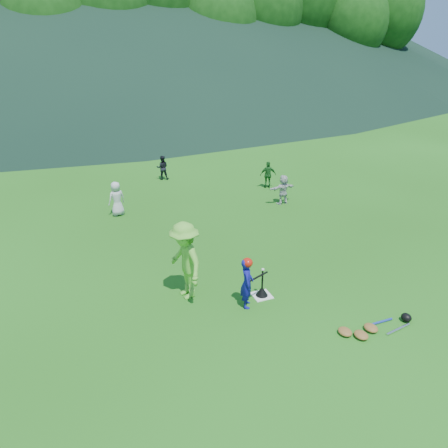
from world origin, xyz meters
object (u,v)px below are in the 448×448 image
at_px(home_plate, 262,295).
at_px(fielder_d, 283,189).
at_px(equipment_pile, 371,328).
at_px(fielder_b, 162,168).
at_px(adult_coach, 185,261).
at_px(fielder_a, 117,199).
at_px(batter_child, 247,283).
at_px(batting_tee, 262,291).
at_px(fielder_c, 268,175).

xyz_separation_m(home_plate, fielder_d, (3.50, 5.34, 0.55)).
bearing_deg(equipment_pile, fielder_b, 97.26).
distance_m(home_plate, adult_coach, 2.09).
relative_size(fielder_a, fielder_b, 1.16).
height_order(batter_child, fielder_d, batter_child).
bearing_deg(batter_child, batting_tee, -42.88).
height_order(fielder_a, batting_tee, fielder_a).
bearing_deg(fielder_b, batter_child, 100.49).
bearing_deg(adult_coach, fielder_b, 160.04).
relative_size(fielder_b, fielder_d, 0.94).
xyz_separation_m(home_plate, fielder_a, (-2.42, 6.52, 0.60)).
xyz_separation_m(home_plate, adult_coach, (-1.72, 0.69, 0.96)).
relative_size(fielder_b, fielder_c, 0.95).
bearing_deg(fielder_b, home_plate, 103.43).
relative_size(adult_coach, fielder_b, 1.85).
bearing_deg(equipment_pile, fielder_d, 75.66).
relative_size(home_plate, fielder_b, 0.43).
height_order(adult_coach, fielder_d, adult_coach).
distance_m(batter_child, fielder_d, 6.88).
relative_size(home_plate, fielder_a, 0.37).
distance_m(fielder_b, batting_tee, 9.89).
xyz_separation_m(adult_coach, fielder_d, (5.22, 4.65, -0.41)).
relative_size(fielder_c, batting_tee, 1.63).
bearing_deg(batter_child, fielder_a, 38.25).
relative_size(adult_coach, fielder_d, 1.74).
distance_m(fielder_a, fielder_b, 4.19).
bearing_deg(fielder_c, fielder_d, 98.22).
bearing_deg(adult_coach, home_plate, 59.03).
height_order(batter_child, fielder_c, batter_child).
distance_m(fielder_b, fielder_c, 4.62).
height_order(home_plate, batting_tee, batting_tee).
bearing_deg(fielder_a, adult_coach, 79.83).
relative_size(fielder_c, equipment_pile, 0.61).
distance_m(home_plate, equipment_pile, 2.64).
xyz_separation_m(fielder_a, equipment_pile, (4.02, -8.62, -0.54)).
distance_m(home_plate, fielder_a, 6.98).
xyz_separation_m(home_plate, batter_child, (-0.52, -0.24, 0.61)).
xyz_separation_m(fielder_a, batting_tee, (2.42, -6.52, -0.48)).
height_order(batting_tee, equipment_pile, batting_tee).
xyz_separation_m(batter_child, batting_tee, (0.52, 0.24, -0.49)).
bearing_deg(equipment_pile, fielder_a, 115.01).
xyz_separation_m(batting_tee, equipment_pile, (1.60, -2.10, -0.06)).
height_order(batter_child, adult_coach, adult_coach).
bearing_deg(fielder_a, batting_tee, 93.31).
relative_size(batter_child, fielder_d, 1.11).
bearing_deg(fielder_c, home_plate, 79.98).
distance_m(fielder_c, fielder_d, 1.87).
xyz_separation_m(fielder_b, fielder_c, (3.75, -2.70, 0.03)).
height_order(fielder_a, fielder_d, fielder_a).
distance_m(fielder_c, equipment_pile, 9.56).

